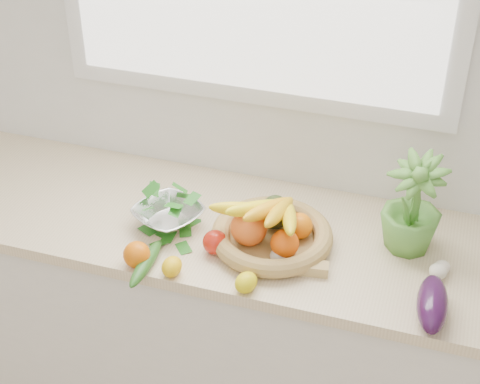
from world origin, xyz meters
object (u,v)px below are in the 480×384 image
(potted_herb, at_px, (413,205))
(apple, at_px, (215,242))
(eggplant, at_px, (432,304))
(cucumber, at_px, (146,263))
(fruit_basket, at_px, (271,230))
(colander_with_spinach, at_px, (168,211))

(potted_herb, bearing_deg, apple, -159.30)
(eggplant, distance_m, cucumber, 0.82)
(apple, distance_m, fruit_basket, 0.18)
(apple, xyz_separation_m, cucumber, (-0.17, -0.14, -0.02))
(apple, distance_m, colander_with_spinach, 0.21)
(eggplant, bearing_deg, colander_with_spinach, 168.94)
(eggplant, relative_size, cucumber, 1.00)
(apple, xyz_separation_m, fruit_basket, (0.15, 0.09, 0.02))
(potted_herb, height_order, colander_with_spinach, potted_herb)
(apple, distance_m, eggplant, 0.66)
(cucumber, xyz_separation_m, colander_with_spinach, (-0.02, 0.22, 0.04))
(eggplant, height_order, colander_with_spinach, colander_with_spinach)
(apple, distance_m, cucumber, 0.22)
(colander_with_spinach, bearing_deg, eggplant, -11.06)
(apple, xyz_separation_m, colander_with_spinach, (-0.19, 0.08, 0.02))
(cucumber, xyz_separation_m, potted_herb, (0.72, 0.34, 0.14))
(apple, height_order, eggplant, eggplant)
(apple, bearing_deg, colander_with_spinach, 156.03)
(cucumber, relative_size, fruit_basket, 0.46)
(fruit_basket, bearing_deg, eggplant, -18.97)
(apple, xyz_separation_m, potted_herb, (0.55, 0.21, 0.12))
(apple, bearing_deg, fruit_basket, 31.68)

